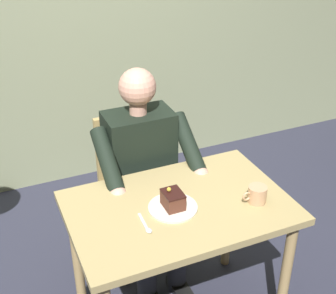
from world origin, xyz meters
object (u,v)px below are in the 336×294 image
Objects in this scene: dining_table at (179,223)px; chair at (135,184)px; seated_person at (145,178)px; cake_slice at (173,199)px; coffee_cup at (257,194)px; dessert_spoon at (146,226)px.

chair is (0.00, -0.61, -0.16)m from dining_table.
chair is 0.23m from seated_person.
seated_person is 11.66× the size of cake_slice.
chair is 0.70m from cake_slice.
coffee_cup is (-0.33, 0.12, 0.15)m from dining_table.
dessert_spoon is (0.19, 0.09, 0.11)m from dining_table.
dining_table is 0.43m from seated_person.
cake_slice reaches higher than dessert_spoon.
dining_table is 0.16m from cake_slice.
seated_person is 0.66m from coffee_cup.
dining_table is 0.63m from chair.
dining_table is at bearing -19.55° from coffee_cup.
cake_slice is at bearing -155.16° from dessert_spoon.
seated_person reaches higher than coffee_cup.
seated_person is at bearing -58.88° from coffee_cup.
cake_slice reaches higher than coffee_cup.
chair is 8.46× the size of cake_slice.
seated_person reaches higher than cake_slice.
coffee_cup is at bearing 114.70° from chair.
seated_person reaches higher than dining_table.
seated_person is at bearing 90.00° from chair.
chair reaches higher than dining_table.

